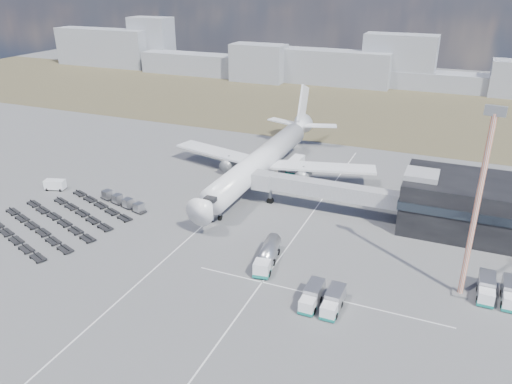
% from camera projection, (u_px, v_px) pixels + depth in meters
% --- Properties ---
extents(ground, '(420.00, 420.00, 0.00)m').
position_uv_depth(ground, '(198.00, 240.00, 91.65)').
color(ground, '#565659').
rests_on(ground, ground).
extents(grass_strip, '(420.00, 90.00, 0.01)m').
position_uv_depth(grass_strip, '(343.00, 106.00, 184.50)').
color(grass_strip, brown).
rests_on(grass_strip, ground).
extents(lane_markings, '(47.12, 110.00, 0.01)m').
position_uv_depth(lane_markings, '(253.00, 243.00, 90.70)').
color(lane_markings, silver).
rests_on(lane_markings, ground).
extents(terminal, '(30.40, 16.40, 11.00)m').
position_uv_depth(terminal, '(485.00, 206.00, 92.76)').
color(terminal, black).
rests_on(terminal, ground).
extents(jet_bridge, '(30.30, 3.80, 7.05)m').
position_uv_depth(jet_bridge, '(315.00, 188.00, 101.20)').
color(jet_bridge, '#939399').
rests_on(jet_bridge, ground).
extents(airliner, '(51.59, 64.53, 17.62)m').
position_uv_depth(airliner, '(264.00, 158.00, 116.86)').
color(airliner, white).
rests_on(airliner, ground).
extents(skyline, '(320.59, 26.79, 24.94)m').
position_uv_depth(skyline, '(336.00, 65.00, 221.13)').
color(skyline, gray).
rests_on(skyline, ground).
extents(fuel_tanker, '(4.08, 10.55, 3.32)m').
position_uv_depth(fuel_tanker, '(267.00, 255.00, 83.57)').
color(fuel_tanker, white).
rests_on(fuel_tanker, ground).
extents(pushback_tug, '(3.38, 2.59, 1.38)m').
position_uv_depth(pushback_tug, '(207.00, 217.00, 98.88)').
color(pushback_tug, white).
rests_on(pushback_tug, ground).
extents(utility_van, '(4.89, 3.24, 2.38)m').
position_uv_depth(utility_van, '(55.00, 185.00, 112.68)').
color(utility_van, white).
rests_on(utility_van, ground).
extents(catering_truck, '(2.93, 6.86, 3.12)m').
position_uv_depth(catering_truck, '(296.00, 165.00, 123.32)').
color(catering_truck, white).
rests_on(catering_truck, ground).
extents(service_trucks_near, '(5.52, 6.59, 2.64)m').
position_uv_depth(service_trucks_near, '(323.00, 299.00, 72.80)').
color(service_trucks_near, white).
rests_on(service_trucks_near, ground).
extents(service_trucks_far, '(5.68, 6.79, 2.73)m').
position_uv_depth(service_trucks_far, '(498.00, 290.00, 74.60)').
color(service_trucks_far, white).
rests_on(service_trucks_far, ground).
extents(uld_row, '(13.32, 5.24, 1.85)m').
position_uv_depth(uld_row, '(123.00, 201.00, 104.91)').
color(uld_row, black).
rests_on(uld_row, ground).
extents(baggage_dollies, '(29.93, 27.52, 0.80)m').
position_uv_depth(baggage_dollies, '(56.00, 220.00, 98.26)').
color(baggage_dollies, black).
rests_on(baggage_dollies, ground).
extents(floodlight_mast, '(2.78, 2.26, 29.28)m').
position_uv_depth(floodlight_mast, '(477.00, 207.00, 70.38)').
color(floodlight_mast, '#CA4A20').
rests_on(floodlight_mast, ground).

